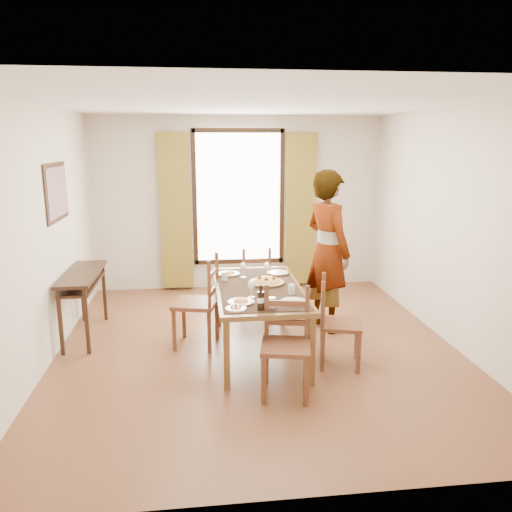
{
  "coord_description": "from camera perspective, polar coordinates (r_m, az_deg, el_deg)",
  "views": [
    {
      "loc": [
        -0.65,
        -5.31,
        2.33
      ],
      "look_at": [
        0.02,
        0.34,
        1.0
      ],
      "focal_mm": 35.0,
      "sensor_mm": 36.0,
      "label": 1
    }
  ],
  "objects": [
    {
      "name": "chair_west",
      "position": [
        5.77,
        -6.55,
        -5.51
      ],
      "size": [
        0.57,
        0.57,
        1.06
      ],
      "rotation": [
        0.0,
        0.0,
        -1.82
      ],
      "color": "brown",
      "rests_on": "ground"
    },
    {
      "name": "dining_table",
      "position": [
        5.5,
        0.31,
        -4.2
      ],
      "size": [
        0.94,
        1.81,
        0.76
      ],
      "color": "brown",
      "rests_on": "ground"
    },
    {
      "name": "room_shell",
      "position": [
        5.54,
        -0.03,
        4.96
      ],
      "size": [
        4.6,
        5.1,
        2.74
      ],
      "color": "beige",
      "rests_on": "ground"
    },
    {
      "name": "tumbler_a",
      "position": [
        5.24,
        4.07,
        -3.79
      ],
      "size": [
        0.07,
        0.07,
        0.1
      ],
      "primitive_type": "cylinder",
      "color": "silver",
      "rests_on": "dining_table"
    },
    {
      "name": "chair_north",
      "position": [
        6.87,
        -0.13,
        -2.9
      ],
      "size": [
        0.43,
        0.43,
        0.93
      ],
      "rotation": [
        0.0,
        0.0,
        3.19
      ],
      "color": "brown",
      "rests_on": "ground"
    },
    {
      "name": "plate_nw",
      "position": [
        5.97,
        -3.16,
        -1.89
      ],
      "size": [
        0.27,
        0.27,
        0.05
      ],
      "primitive_type": null,
      "color": "silver",
      "rests_on": "dining_table"
    },
    {
      "name": "chair_south",
      "position": [
        4.7,
        3.43,
        -10.23
      ],
      "size": [
        0.53,
        0.53,
        1.01
      ],
      "rotation": [
        0.0,
        0.0,
        -0.2
      ],
      "color": "brown",
      "rests_on": "ground"
    },
    {
      "name": "pasta_platter",
      "position": [
        5.59,
        1.25,
        -2.69
      ],
      "size": [
        0.4,
        0.4,
        0.1
      ],
      "primitive_type": null,
      "color": "#B03916",
      "rests_on": "dining_table"
    },
    {
      "name": "chair_east",
      "position": [
        5.33,
        9.29,
        -7.76
      ],
      "size": [
        0.52,
        0.52,
        0.96
      ],
      "rotation": [
        0.0,
        0.0,
        1.3
      ],
      "color": "brown",
      "rests_on": "ground"
    },
    {
      "name": "man",
      "position": [
        6.2,
        8.18,
        0.57
      ],
      "size": [
        1.08,
        1.01,
        1.99
      ],
      "primitive_type": "imported",
      "rotation": [
        0.0,
        0.0,
        1.98
      ],
      "color": "gray",
      "rests_on": "ground"
    },
    {
      "name": "caprese_plate",
      "position": [
        4.77,
        -2.31,
        -5.88
      ],
      "size": [
        0.2,
        0.2,
        0.04
      ],
      "primitive_type": null,
      "color": "silver",
      "rests_on": "dining_table"
    },
    {
      "name": "wine_glass_a",
      "position": [
        5.09,
        -0.52,
        -3.8
      ],
      "size": [
        0.08,
        0.08,
        0.18
      ],
      "primitive_type": null,
      "color": "white",
      "rests_on": "dining_table"
    },
    {
      "name": "tumbler_b",
      "position": [
        5.74,
        -3.61,
        -2.3
      ],
      "size": [
        0.07,
        0.07,
        0.1
      ],
      "primitive_type": "cylinder",
      "color": "silver",
      "rests_on": "dining_table"
    },
    {
      "name": "wine_glass_c",
      "position": [
        5.82,
        -1.47,
        -1.62
      ],
      "size": [
        0.08,
        0.08,
        0.18
      ],
      "primitive_type": null,
      "color": "white",
      "rests_on": "dining_table"
    },
    {
      "name": "wine_glass_b",
      "position": [
        5.84,
        1.25,
        -1.57
      ],
      "size": [
        0.08,
        0.08,
        0.18
      ],
      "primitive_type": null,
      "color": "white",
      "rests_on": "dining_table"
    },
    {
      "name": "plate_se",
      "position": [
        4.97,
        4.31,
        -5.02
      ],
      "size": [
        0.27,
        0.27,
        0.05
      ],
      "primitive_type": null,
      "color": "silver",
      "rests_on": "dining_table"
    },
    {
      "name": "wine_bottle",
      "position": [
        4.72,
        0.54,
        -4.75
      ],
      "size": [
        0.07,
        0.07,
        0.25
      ],
      "primitive_type": null,
      "color": "black",
      "rests_on": "dining_table"
    },
    {
      "name": "console_table",
      "position": [
        6.29,
        -19.22,
        -2.78
      ],
      "size": [
        0.38,
        1.2,
        0.8
      ],
      "color": "#342011",
      "rests_on": "ground"
    },
    {
      "name": "plate_ne",
      "position": [
        6.01,
        2.58,
        -1.78
      ],
      "size": [
        0.27,
        0.27,
        0.05
      ],
      "primitive_type": null,
      "color": "silver",
      "rests_on": "dining_table"
    },
    {
      "name": "plate_sw",
      "position": [
        4.94,
        -1.73,
        -5.1
      ],
      "size": [
        0.27,
        0.27,
        0.05
      ],
      "primitive_type": null,
      "color": "silver",
      "rests_on": "dining_table"
    },
    {
      "name": "ground",
      "position": [
        5.84,
        0.17,
        -10.38
      ],
      "size": [
        5.0,
        5.0,
        0.0
      ],
      "primitive_type": "plane",
      "color": "#482D16",
      "rests_on": "ground"
    },
    {
      "name": "tumbler_c",
      "position": [
        4.81,
        1.85,
        -5.32
      ],
      "size": [
        0.07,
        0.07,
        0.1
      ],
      "primitive_type": "cylinder",
      "color": "silver",
      "rests_on": "dining_table"
    }
  ]
}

